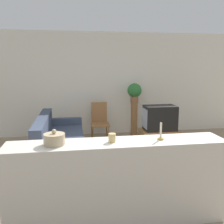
{
  "coord_description": "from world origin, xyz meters",
  "views": [
    {
      "loc": [
        -0.49,
        -3.21,
        1.84
      ],
      "look_at": [
        0.34,
        2.03,
        0.85
      ],
      "focal_mm": 40.0,
      "sensor_mm": 36.0,
      "label": 1
    }
  ],
  "objects_px": {
    "couch": "(59,144)",
    "television": "(160,118)",
    "potted_plant": "(134,92)",
    "wooden_chair": "(100,120)",
    "decorative_bowl": "(54,139)"
  },
  "relations": [
    {
      "from": "couch",
      "to": "wooden_chair",
      "type": "height_order",
      "value": "wooden_chair"
    },
    {
      "from": "couch",
      "to": "potted_plant",
      "type": "height_order",
      "value": "potted_plant"
    },
    {
      "from": "couch",
      "to": "wooden_chair",
      "type": "distance_m",
      "value": 1.55
    },
    {
      "from": "couch",
      "to": "television",
      "type": "bearing_deg",
      "value": 9.22
    },
    {
      "from": "wooden_chair",
      "to": "potted_plant",
      "type": "height_order",
      "value": "potted_plant"
    },
    {
      "from": "couch",
      "to": "television",
      "type": "xyz_separation_m",
      "value": [
        2.2,
        0.36,
        0.39
      ]
    },
    {
      "from": "couch",
      "to": "potted_plant",
      "type": "xyz_separation_m",
      "value": [
        1.89,
        1.43,
        0.87
      ]
    },
    {
      "from": "television",
      "to": "potted_plant",
      "type": "height_order",
      "value": "potted_plant"
    },
    {
      "from": "couch",
      "to": "decorative_bowl",
      "type": "relative_size",
      "value": 8.79
    },
    {
      "from": "potted_plant",
      "to": "decorative_bowl",
      "type": "relative_size",
      "value": 2.19
    },
    {
      "from": "potted_plant",
      "to": "television",
      "type": "bearing_deg",
      "value": -73.7
    },
    {
      "from": "couch",
      "to": "television",
      "type": "distance_m",
      "value": 2.26
    },
    {
      "from": "wooden_chair",
      "to": "decorative_bowl",
      "type": "distance_m",
      "value": 3.55
    },
    {
      "from": "couch",
      "to": "potted_plant",
      "type": "bearing_deg",
      "value": 37.22
    },
    {
      "from": "wooden_chair",
      "to": "potted_plant",
      "type": "bearing_deg",
      "value": 13.14
    }
  ]
}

